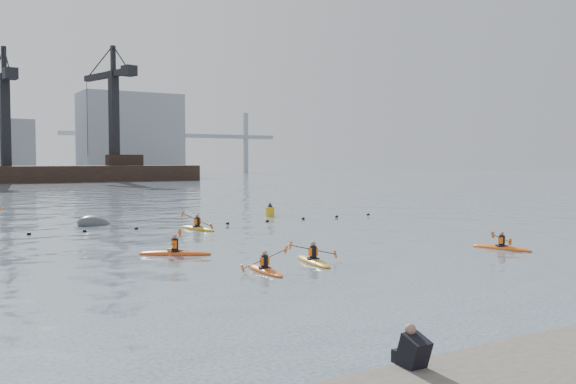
% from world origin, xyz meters
% --- Properties ---
extents(ground, '(400.00, 400.00, 0.00)m').
position_xyz_m(ground, '(0.00, 0.00, 0.00)').
color(ground, '#374450').
rests_on(ground, ground).
extents(float_line, '(33.24, 0.73, 0.24)m').
position_xyz_m(float_line, '(-0.50, 22.53, 0.03)').
color(float_line, black).
rests_on(float_line, ground).
extents(barge_pier, '(72.00, 19.30, 29.50)m').
position_xyz_m(barge_pier, '(-0.22, 110.00, 1.89)').
color(barge_pier, black).
rests_on(barge_pier, ground).
extents(kayaker_0, '(1.94, 2.85, 1.02)m').
position_xyz_m(kayaker_0, '(-2.05, 6.08, 0.09)').
color(kayaker_0, '#D65314').
rests_on(kayaker_0, ground).
extents(kayaker_1, '(2.09, 3.16, 1.04)m').
position_xyz_m(kayaker_1, '(0.61, 6.84, 0.09)').
color(kayaker_1, orange).
rests_on(kayaker_1, ground).
extents(kayaker_2, '(3.08, 2.31, 1.14)m').
position_xyz_m(kayaker_2, '(-3.50, 11.71, 0.10)').
color(kayaker_2, '#C84612').
rests_on(kayaker_2, ground).
extents(kayaker_3, '(2.27, 3.37, 1.30)m').
position_xyz_m(kayaker_3, '(1.13, 20.41, 0.10)').
color(kayaker_3, '#C19516').
rests_on(kayaker_3, ground).
extents(kayaker_4, '(1.95, 2.97, 1.02)m').
position_xyz_m(kayaker_4, '(10.31, 5.49, 0.09)').
color(kayaker_4, '#DD5B14').
rests_on(kayaker_4, ground).
extents(mooring_buoy, '(2.85, 2.08, 1.64)m').
position_xyz_m(mooring_buoy, '(-3.60, 26.16, 0.00)').
color(mooring_buoy, '#3F4144').
rests_on(mooring_buoy, ground).
extents(nav_buoy, '(0.64, 0.64, 1.17)m').
position_xyz_m(nav_buoy, '(9.13, 25.76, 0.36)').
color(nav_buoy, gold).
rests_on(nav_buoy, ground).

